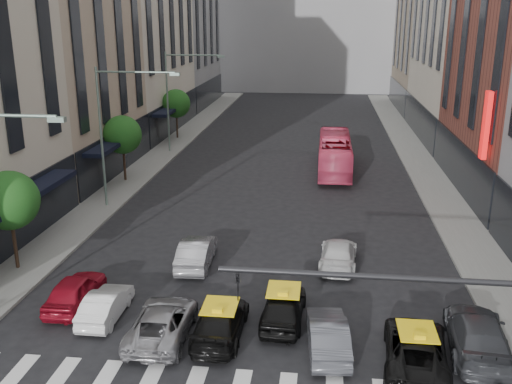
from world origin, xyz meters
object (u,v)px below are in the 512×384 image
(streetlamp_mid, at_px, (114,119))
(car_white_front, at_px, (106,304))
(car_red, at_px, (75,291))
(taxi_left, at_px, (220,321))
(streetlamp_far, at_px, (177,89))
(taxi_center, at_px, (283,306))
(bus, at_px, (335,154))

(streetlamp_mid, xyz_separation_m, car_white_front, (4.36, -14.01, -5.29))
(car_red, bearing_deg, taxi_left, 164.29)
(streetlamp_far, height_order, taxi_center, streetlamp_far)
(streetlamp_mid, height_order, car_red, streetlamp_mid)
(car_red, relative_size, bus, 0.38)
(car_red, distance_m, bus, 26.70)
(car_red, xyz_separation_m, taxi_left, (6.74, -1.78, -0.04))
(streetlamp_mid, distance_m, car_white_front, 15.60)
(streetlamp_mid, relative_size, car_white_front, 2.42)
(car_red, relative_size, taxi_left, 0.90)
(streetlamp_far, relative_size, taxi_center, 2.15)
(streetlamp_mid, relative_size, streetlamp_far, 1.00)
(car_white_front, bearing_deg, streetlamp_mid, -73.16)
(streetlamp_mid, distance_m, car_red, 14.35)
(streetlamp_far, xyz_separation_m, car_white_front, (4.36, -30.01, -5.29))
(streetlamp_far, relative_size, bus, 0.84)
(streetlamp_far, xyz_separation_m, taxi_left, (9.39, -30.89, -5.25))
(bus, bearing_deg, streetlamp_far, -19.50)
(streetlamp_far, bearing_deg, taxi_left, -73.10)
(car_red, bearing_deg, streetlamp_far, -85.72)
(car_white_front, relative_size, taxi_center, 0.89)
(taxi_left, distance_m, bus, 26.30)
(streetlamp_far, distance_m, taxi_left, 32.71)
(car_red, height_order, bus, bus)
(streetlamp_far, bearing_deg, car_red, -84.81)
(taxi_center, bearing_deg, car_white_front, 6.85)
(car_white_front, distance_m, taxi_center, 7.43)
(streetlamp_mid, bearing_deg, car_red, -78.60)
(car_red, bearing_deg, bus, -116.47)
(taxi_left, height_order, bus, bus)
(car_red, bearing_deg, taxi_center, 176.95)
(car_red, xyz_separation_m, car_white_front, (1.72, -0.90, -0.08))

